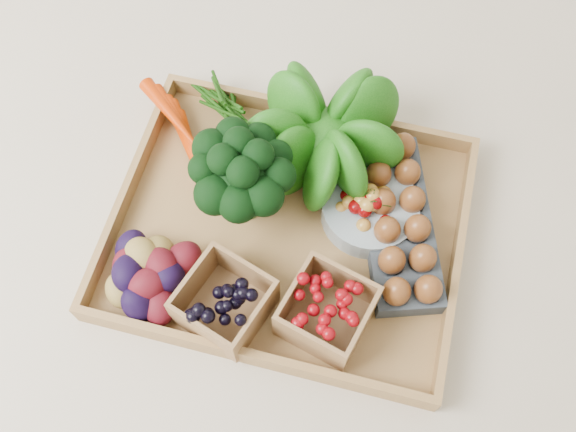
% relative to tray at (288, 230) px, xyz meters
% --- Properties ---
extents(ground, '(4.00, 4.00, 0.00)m').
position_rel_tray_xyz_m(ground, '(0.00, 0.00, -0.01)').
color(ground, beige).
rests_on(ground, ground).
extents(tray, '(0.55, 0.45, 0.01)m').
position_rel_tray_xyz_m(tray, '(0.00, 0.00, 0.00)').
color(tray, '#A37A44').
rests_on(tray, ground).
extents(carrots, '(0.18, 0.13, 0.04)m').
position_rel_tray_xyz_m(carrots, '(-0.21, 0.11, 0.03)').
color(carrots, '#C62F01').
rests_on(carrots, tray).
extents(lettuce, '(0.17, 0.17, 0.17)m').
position_rel_tray_xyz_m(lettuce, '(0.02, 0.14, 0.09)').
color(lettuce, '#0F480B').
rests_on(lettuce, tray).
extents(broccoli, '(0.17, 0.17, 0.13)m').
position_rel_tray_xyz_m(broccoli, '(-0.08, 0.02, 0.07)').
color(broccoli, black).
rests_on(broccoli, tray).
extents(cherry_bowl, '(0.16, 0.16, 0.04)m').
position_rel_tray_xyz_m(cherry_bowl, '(0.12, 0.05, 0.03)').
color(cherry_bowl, '#8C9EA5').
rests_on(cherry_bowl, tray).
extents(egg_carton, '(0.19, 0.31, 0.03)m').
position_rel_tray_xyz_m(egg_carton, '(0.17, 0.04, 0.02)').
color(egg_carton, '#394049').
rests_on(egg_carton, tray).
extents(potatoes, '(0.16, 0.16, 0.09)m').
position_rel_tray_xyz_m(potatoes, '(-0.19, -0.14, 0.05)').
color(potatoes, '#460B13').
rests_on(potatoes, tray).
extents(punnet_blackberry, '(0.15, 0.15, 0.08)m').
position_rel_tray_xyz_m(punnet_blackberry, '(-0.06, -0.16, 0.05)').
color(punnet_blackberry, black).
rests_on(punnet_blackberry, tray).
extents(punnet_raspberry, '(0.14, 0.14, 0.08)m').
position_rel_tray_xyz_m(punnet_raspberry, '(0.09, -0.13, 0.05)').
color(punnet_raspberry, maroon).
rests_on(punnet_raspberry, tray).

